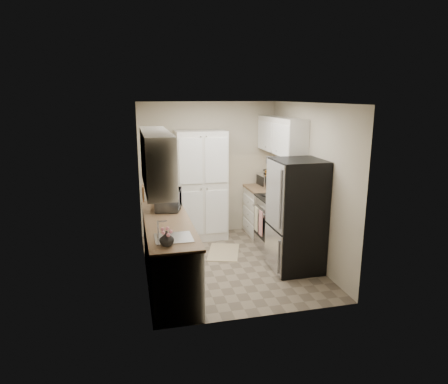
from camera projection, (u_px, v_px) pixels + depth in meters
The scene contains 16 objects.
ground at pixel (229, 264), 6.35m from camera, with size 3.20×3.20×0.00m, color #7A6B56.
room_shell at pixel (229, 163), 5.95m from camera, with size 2.64×3.24×2.52m.
pantry_cabinet at pixel (201, 185), 7.31m from camera, with size 0.90×0.55×2.00m, color silver.
base_cabinet_left at pixel (169, 253), 5.61m from camera, with size 0.60×2.30×0.88m, color silver.
countertop_left at pixel (168, 222), 5.50m from camera, with size 0.63×2.33×0.04m, color #846647.
base_cabinet_right at pixel (264, 212), 7.59m from camera, with size 0.60×0.80×0.88m, color silver.
countertop_right at pixel (265, 189), 7.48m from camera, with size 0.63×0.83×0.04m, color #846647.
electric_range at pixel (279, 223), 6.82m from camera, with size 0.71×0.78×1.13m.
refrigerator at pixel (297, 216), 5.97m from camera, with size 0.70×0.72×1.70m, color #B7B7BC.
microwave at pixel (169, 200), 6.04m from camera, with size 0.53×0.36×0.29m, color #AFAFB3.
wine_bottle at pixel (152, 195), 6.36m from camera, with size 0.07×0.07×0.28m, color black.
flower_vase at pixel (167, 238), 4.57m from camera, with size 0.17×0.17×0.18m, color white.
cutting_board at pixel (163, 193), 6.47m from camera, with size 0.02×0.23×0.28m, color #43944B.
toaster_oven at pixel (268, 180), 7.56m from camera, with size 0.34×0.43×0.25m, color silver.
fruit_basket at pixel (270, 171), 7.52m from camera, with size 0.26×0.26×0.11m, color orange, non-canonical shape.
kitchen_mat at pixel (224, 252), 6.80m from camera, with size 0.50×0.80×0.01m, color #C7B187.
Camera 1 is at (-1.46, -5.72, 2.60)m, focal length 32.00 mm.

